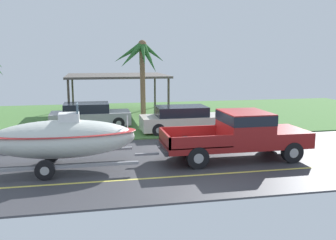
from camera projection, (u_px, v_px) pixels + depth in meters
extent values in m
cube|color=#38383D|center=(192.00, 161.00, 14.40)|extent=(36.00, 8.00, 0.06)
cube|color=#477538|center=(149.00, 116.00, 25.02)|extent=(36.00, 14.00, 0.11)
cube|color=#DBCC4C|center=(206.00, 175.00, 12.66)|extent=(34.20, 0.12, 0.01)
cube|color=maroon|center=(235.00, 143.00, 14.48)|extent=(5.63, 2.03, 0.22)
cube|color=maroon|center=(283.00, 134.00, 14.83)|extent=(1.58, 2.03, 0.38)
cube|color=maroon|center=(245.00, 126.00, 14.45)|extent=(1.69, 2.03, 1.13)
cube|color=black|center=(245.00, 117.00, 14.39)|extent=(1.71, 2.05, 0.38)
cube|color=#621111|center=(194.00, 142.00, 14.14)|extent=(2.36, 2.03, 0.04)
cube|color=maroon|center=(188.00, 132.00, 15.04)|extent=(2.36, 0.08, 0.45)
cube|color=maroon|center=(202.00, 142.00, 13.16)|extent=(2.36, 0.08, 0.45)
cube|color=maroon|center=(165.00, 138.00, 13.87)|extent=(0.08, 2.03, 0.45)
cube|color=#333338|center=(162.00, 148.00, 13.92)|extent=(0.12, 1.83, 0.16)
sphere|color=#B2B2B7|center=(159.00, 147.00, 13.89)|extent=(0.10, 0.10, 0.10)
cylinder|color=black|center=(270.00, 142.00, 15.78)|extent=(0.80, 0.28, 0.80)
cylinder|color=#9E9EA3|center=(270.00, 142.00, 15.78)|extent=(0.36, 0.29, 0.36)
cylinder|color=black|center=(292.00, 152.00, 14.03)|extent=(0.80, 0.28, 0.80)
cylinder|color=#9E9EA3|center=(292.00, 152.00, 14.03)|extent=(0.36, 0.29, 0.36)
cylinder|color=black|center=(185.00, 146.00, 15.05)|extent=(0.80, 0.28, 0.80)
cylinder|color=#9E9EA3|center=(185.00, 146.00, 15.05)|extent=(0.36, 0.29, 0.36)
cylinder|color=black|center=(198.00, 158.00, 13.30)|extent=(0.80, 0.28, 0.80)
cylinder|color=#9E9EA3|center=(198.00, 158.00, 13.30)|extent=(0.36, 0.29, 0.36)
cube|color=gray|center=(147.00, 154.00, 13.84)|extent=(0.90, 0.10, 0.08)
cube|color=gray|center=(65.00, 151.00, 14.24)|extent=(5.10, 0.12, 0.10)
cube|color=gray|center=(61.00, 167.00, 12.25)|extent=(5.10, 0.12, 0.10)
cylinder|color=black|center=(52.00, 153.00, 14.21)|extent=(0.64, 0.22, 0.64)
cylinder|color=#9E9EA3|center=(52.00, 153.00, 14.21)|extent=(0.29, 0.23, 0.29)
cylinder|color=black|center=(45.00, 170.00, 12.10)|extent=(0.64, 0.22, 0.64)
cylinder|color=#9E9EA3|center=(45.00, 170.00, 12.10)|extent=(0.29, 0.23, 0.29)
ellipsoid|color=silver|center=(62.00, 139.00, 13.12)|extent=(5.11, 1.97, 1.33)
ellipsoid|color=#B22626|center=(62.00, 132.00, 13.09)|extent=(5.21, 2.01, 0.12)
cube|color=silver|center=(69.00, 122.00, 13.08)|extent=(0.70, 0.60, 0.65)
cube|color=slate|center=(77.00, 109.00, 13.05)|extent=(0.06, 0.56, 0.36)
cylinder|color=silver|center=(127.00, 122.00, 13.49)|extent=(0.04, 0.04, 0.50)
cube|color=#99999E|center=(91.00, 118.00, 21.02)|extent=(4.40, 1.83, 0.70)
cube|color=black|center=(86.00, 108.00, 20.88)|extent=(2.46, 1.69, 0.50)
cylinder|color=black|center=(117.00, 118.00, 22.15)|extent=(0.66, 0.22, 0.66)
cylinder|color=#9E9EA3|center=(117.00, 118.00, 22.15)|extent=(0.30, 0.23, 0.30)
cylinder|color=black|center=(119.00, 123.00, 20.55)|extent=(0.66, 0.22, 0.66)
cylinder|color=#9E9EA3|center=(119.00, 123.00, 20.55)|extent=(0.30, 0.23, 0.30)
cylinder|color=black|center=(64.00, 120.00, 21.56)|extent=(0.66, 0.22, 0.66)
cylinder|color=#9E9EA3|center=(64.00, 120.00, 21.56)|extent=(0.30, 0.23, 0.30)
cylinder|color=black|center=(62.00, 125.00, 19.96)|extent=(0.66, 0.22, 0.66)
cylinder|color=#9E9EA3|center=(62.00, 125.00, 19.96)|extent=(0.30, 0.23, 0.30)
cube|color=beige|center=(185.00, 122.00, 19.70)|extent=(4.70, 1.84, 0.70)
cube|color=black|center=(181.00, 111.00, 19.55)|extent=(2.63, 1.69, 0.50)
cylinder|color=black|center=(209.00, 122.00, 20.85)|extent=(0.66, 0.22, 0.66)
cylinder|color=#9E9EA3|center=(209.00, 122.00, 20.85)|extent=(0.30, 0.23, 0.30)
cylinder|color=black|center=(219.00, 128.00, 19.25)|extent=(0.66, 0.22, 0.66)
cylinder|color=#9E9EA3|center=(219.00, 128.00, 19.25)|extent=(0.30, 0.23, 0.30)
cylinder|color=black|center=(153.00, 124.00, 20.22)|extent=(0.66, 0.22, 0.66)
cylinder|color=#9E9EA3|center=(153.00, 124.00, 20.22)|extent=(0.30, 0.23, 0.30)
cylinder|color=black|center=(158.00, 130.00, 18.62)|extent=(0.66, 0.22, 0.66)
cylinder|color=#9E9EA3|center=(158.00, 130.00, 18.62)|extent=(0.30, 0.23, 0.30)
cylinder|color=#4C4238|center=(155.00, 91.00, 28.70)|extent=(0.14, 0.14, 2.59)
cylinder|color=#4C4238|center=(169.00, 99.00, 23.69)|extent=(0.14, 0.14, 2.59)
cylinder|color=#4C4238|center=(73.00, 93.00, 27.48)|extent=(0.14, 0.14, 2.59)
cylinder|color=#4C4238|center=(69.00, 101.00, 22.47)|extent=(0.14, 0.14, 2.59)
cube|color=#4C4742|center=(117.00, 76.00, 25.35)|extent=(6.65, 5.69, 0.14)
cylinder|color=brown|center=(143.00, 86.00, 21.10)|extent=(0.29, 0.63, 4.64)
cone|color=#286028|center=(153.00, 53.00, 20.85)|extent=(1.44, 0.47, 1.22)
cone|color=#286028|center=(148.00, 53.00, 21.33)|extent=(1.14, 1.36, 1.22)
cone|color=#286028|center=(141.00, 55.00, 21.25)|extent=(0.43, 1.24, 1.41)
cone|color=#286028|center=(128.00, 53.00, 20.98)|extent=(1.83, 1.10, 1.28)
cone|color=#286028|center=(132.00, 55.00, 20.36)|extent=(1.67, 1.14, 1.54)
cone|color=#286028|center=(144.00, 54.00, 20.16)|extent=(0.37, 1.52, 1.33)
cone|color=#286028|center=(149.00, 58.00, 20.42)|extent=(1.09, 1.45, 1.76)
sphere|color=brown|center=(142.00, 44.00, 20.70)|extent=(0.46, 0.46, 0.46)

